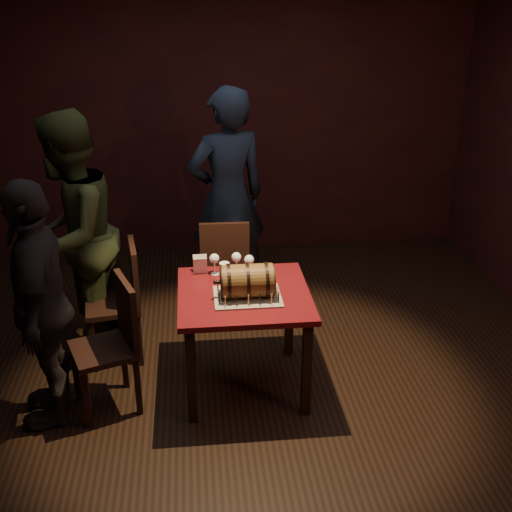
# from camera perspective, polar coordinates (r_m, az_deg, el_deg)

# --- Properties ---
(room_shell) EXTENTS (5.04, 5.04, 2.80)m
(room_shell) POSITION_cam_1_polar(r_m,az_deg,el_deg) (4.24, -0.80, 5.28)
(room_shell) COLOR black
(room_shell) RESTS_ON ground
(pub_table) EXTENTS (0.90, 0.90, 0.75)m
(pub_table) POSITION_cam_1_polar(r_m,az_deg,el_deg) (4.44, -1.08, -4.51)
(pub_table) COLOR #480C11
(pub_table) RESTS_ON ground
(cake_board) EXTENTS (0.45, 0.35, 0.01)m
(cake_board) POSITION_cam_1_polar(r_m,az_deg,el_deg) (4.32, -0.76, -3.62)
(cake_board) COLOR gray
(cake_board) RESTS_ON pub_table
(barrel_cake) EXTENTS (0.41, 0.24, 0.24)m
(barrel_cake) POSITION_cam_1_polar(r_m,az_deg,el_deg) (4.27, -0.78, -2.21)
(barrel_cake) COLOR brown
(barrel_cake) RESTS_ON cake_board
(birthday_candles) EXTENTS (0.40, 0.30, 0.09)m
(birthday_candles) POSITION_cam_1_polar(r_m,az_deg,el_deg) (4.30, -0.77, -3.07)
(birthday_candles) COLOR #F5E092
(birthday_candles) RESTS_ON cake_board
(wine_glass_left) EXTENTS (0.07, 0.07, 0.16)m
(wine_glass_left) POSITION_cam_1_polar(r_m,az_deg,el_deg) (4.61, -3.72, -0.31)
(wine_glass_left) COLOR silver
(wine_glass_left) RESTS_ON pub_table
(wine_glass_mid) EXTENTS (0.07, 0.07, 0.16)m
(wine_glass_mid) POSITION_cam_1_polar(r_m,az_deg,el_deg) (4.62, -1.75, -0.19)
(wine_glass_mid) COLOR silver
(wine_glass_mid) RESTS_ON pub_table
(wine_glass_right) EXTENTS (0.07, 0.07, 0.16)m
(wine_glass_right) POSITION_cam_1_polar(r_m,az_deg,el_deg) (4.58, -0.61, -0.43)
(wine_glass_right) COLOR silver
(wine_glass_right) RESTS_ON pub_table
(pint_of_ale) EXTENTS (0.07, 0.07, 0.15)m
(pint_of_ale) POSITION_cam_1_polar(r_m,az_deg,el_deg) (4.50, -2.80, -1.53)
(pint_of_ale) COLOR silver
(pint_of_ale) RESTS_ON pub_table
(menu_card) EXTENTS (0.10, 0.05, 0.13)m
(menu_card) POSITION_cam_1_polar(r_m,az_deg,el_deg) (4.65, -4.99, -0.81)
(menu_card) COLOR white
(menu_card) RESTS_ON pub_table
(chair_back) EXTENTS (0.41, 0.41, 0.93)m
(chair_back) POSITION_cam_1_polar(r_m,az_deg,el_deg) (5.36, -2.80, -0.77)
(chair_back) COLOR black
(chair_back) RESTS_ON ground
(chair_left_rear) EXTENTS (0.45, 0.45, 0.93)m
(chair_left_rear) POSITION_cam_1_polar(r_m,az_deg,el_deg) (4.95, -11.77, -3.46)
(chair_left_rear) COLOR black
(chair_left_rear) RESTS_ON ground
(chair_left_front) EXTENTS (0.51, 0.51, 0.93)m
(chair_left_front) POSITION_cam_1_polar(r_m,az_deg,el_deg) (4.40, -12.49, -7.14)
(chair_left_front) COLOR black
(chair_left_front) RESTS_ON ground
(person_back) EXTENTS (0.81, 0.65, 1.93)m
(person_back) POSITION_cam_1_polar(r_m,az_deg,el_deg) (5.60, -2.55, 5.17)
(person_back) COLOR #1A2334
(person_back) RESTS_ON ground
(person_left_rear) EXTENTS (0.96, 1.09, 1.88)m
(person_left_rear) POSITION_cam_1_polar(r_m,az_deg,el_deg) (5.01, -16.09, 1.68)
(person_left_rear) COLOR #30381C
(person_left_rear) RESTS_ON ground
(person_left_front) EXTENTS (0.48, 1.00, 1.66)m
(person_left_front) POSITION_cam_1_polar(r_m,az_deg,el_deg) (4.28, -18.58, -4.12)
(person_left_front) COLOR black
(person_left_front) RESTS_ON ground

